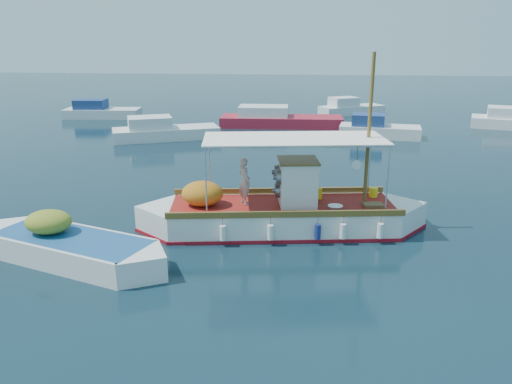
# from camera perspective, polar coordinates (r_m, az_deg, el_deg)

# --- Properties ---
(ground) EXTENTS (160.00, 160.00, 0.00)m
(ground) POSITION_cam_1_polar(r_m,az_deg,el_deg) (17.87, 4.78, -5.03)
(ground) COLOR black
(ground) RESTS_ON ground
(fishing_caique) EXTENTS (10.58, 3.91, 6.52)m
(fishing_caique) POSITION_cam_1_polar(r_m,az_deg,el_deg) (18.24, 2.82, -2.59)
(fishing_caique) COLOR white
(fishing_caique) RESTS_ON ground
(dinghy) EXTENTS (6.79, 3.61, 1.75)m
(dinghy) POSITION_cam_1_polar(r_m,az_deg,el_deg) (16.88, -20.40, -6.14)
(dinghy) COLOR white
(dinghy) RESTS_ON ground
(bg_boat_nw) EXTENTS (7.53, 4.91, 1.80)m
(bg_boat_nw) POSITION_cam_1_polar(r_m,az_deg,el_deg) (35.19, -10.59, 6.73)
(bg_boat_nw) COLOR silver
(bg_boat_nw) RESTS_ON ground
(bg_boat_n) EXTENTS (9.58, 3.02, 1.80)m
(bg_boat_n) POSITION_cam_1_polar(r_m,az_deg,el_deg) (39.77, 2.49, 8.20)
(bg_boat_n) COLOR #A71B2E
(bg_boat_n) RESTS_ON ground
(bg_boat_ne) EXTENTS (5.79, 2.99, 1.80)m
(bg_boat_ne) POSITION_cam_1_polar(r_m,az_deg,el_deg) (36.50, 13.68, 6.91)
(bg_boat_ne) COLOR silver
(bg_boat_ne) RESTS_ON ground
(bg_boat_far_w) EXTENTS (6.60, 2.88, 1.80)m
(bg_boat_far_w) POSITION_cam_1_polar(r_m,az_deg,el_deg) (46.12, -17.38, 8.70)
(bg_boat_far_w) COLOR silver
(bg_boat_far_w) RESTS_ON ground
(bg_boat_far_n) EXTENTS (6.17, 4.56, 1.80)m
(bg_boat_far_n) POSITION_cam_1_polar(r_m,az_deg,el_deg) (46.69, 10.68, 9.28)
(bg_boat_far_n) COLOR silver
(bg_boat_far_n) RESTS_ON ground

